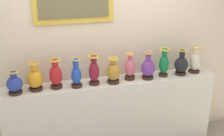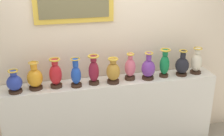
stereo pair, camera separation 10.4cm
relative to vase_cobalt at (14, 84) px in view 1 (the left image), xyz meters
The scene contains 13 objects.
display_shelf 1.33m from the vase_cobalt, ahead, with size 2.76×0.35×0.99m, color silver.
back_wall 1.24m from the vase_cobalt, 14.10° to the left, with size 4.35×0.14×2.78m.
vase_cobalt is the anchor object (origin of this frame).
vase_amber 0.24m from the vase_cobalt, ahead, with size 0.19×0.19×0.34m.
vase_crimson 0.48m from the vase_cobalt, ahead, with size 0.15×0.15×0.37m.
vase_sapphire 0.71m from the vase_cobalt, ahead, with size 0.13×0.13×0.36m.
vase_burgundy 0.94m from the vase_cobalt, ahead, with size 0.14×0.14×0.38m.
vase_ochre 1.17m from the vase_cobalt, ahead, with size 0.17×0.17×0.33m.
vase_rose 1.41m from the vase_cobalt, ahead, with size 0.14×0.14×0.35m.
vase_violet 1.64m from the vase_cobalt, ahead, with size 0.18×0.18×0.36m.
vase_emerald 1.87m from the vase_cobalt, ahead, with size 0.13×0.13×0.38m.
vase_onyx 2.12m from the vase_cobalt, ahead, with size 0.18×0.18×0.35m.
vase_ivory 2.33m from the vase_cobalt, ahead, with size 0.15×0.15×0.36m.
Camera 1 is at (-0.90, -3.30, 2.52)m, focal length 47.15 mm.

